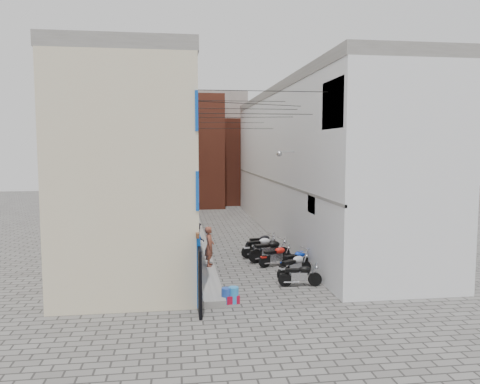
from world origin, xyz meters
name	(u,v)px	position (x,y,z in m)	size (l,w,h in m)	color
ground	(273,306)	(0.00, 0.00, 0.00)	(90.00, 90.00, 0.00)	#585552
plinth	(196,234)	(-2.05, 13.00, 0.12)	(0.90, 26.00, 0.25)	slate
building_left	(146,163)	(-4.98, 12.95, 4.50)	(5.10, 27.00, 9.00)	beige
building_right	(309,162)	(5.00, 13.00, 4.51)	(5.94, 26.00, 9.00)	white
building_far_brick_left	(189,152)	(-2.00, 28.00, 5.00)	(6.00, 6.00, 10.00)	brown
building_far_brick_right	(240,162)	(3.00, 30.00, 4.00)	(5.00, 6.00, 8.00)	brown
building_far_concrete	(207,146)	(0.00, 34.00, 5.50)	(8.00, 5.00, 11.00)	slate
far_shopfront	(214,195)	(0.00, 25.20, 1.20)	(2.00, 0.30, 2.40)	black
overhead_wires	(242,112)	(0.00, 7.64, 7.12)	(5.80, 13.02, 1.32)	black
motorcycle_a	(300,274)	(1.52, 2.08, 0.50)	(0.54, 1.72, 0.99)	black
motorcycle_b	(295,265)	(1.60, 3.23, 0.56)	(0.61, 1.92, 1.11)	#AAAAAE
motorcycle_c	(296,260)	(1.90, 4.10, 0.56)	(0.61, 1.95, 1.13)	#0B30AC
motorcycle_d	(276,255)	(1.26, 5.26, 0.52)	(0.56, 1.79, 1.04)	red
motorcycle_e	(270,249)	(1.11, 6.07, 0.61)	(0.66, 2.10, 1.22)	black
motorcycle_f	(261,246)	(0.86, 7.06, 0.58)	(0.63, 2.00, 1.16)	silver
motorcycle_g	(261,242)	(1.10, 8.13, 0.53)	(0.58, 1.83, 1.06)	black
person_a	(209,246)	(-1.83, 4.76, 1.12)	(0.63, 0.42, 1.74)	brown
person_b	(198,239)	(-2.24, 6.77, 1.05)	(0.78, 0.60, 1.60)	#2E2F45
water_jug_near	(233,295)	(-1.30, 0.50, 0.28)	(0.36, 0.36, 0.57)	#2A89D4
water_jug_far	(226,296)	(-1.55, 0.50, 0.27)	(0.35, 0.35, 0.54)	#224AAD
red_crate	(232,299)	(-1.33, 0.50, 0.14)	(0.45, 0.34, 0.28)	#A20B25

